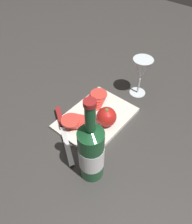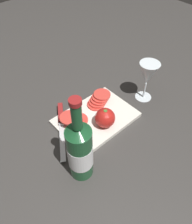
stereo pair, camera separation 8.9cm
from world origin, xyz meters
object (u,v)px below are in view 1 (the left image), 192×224
object	(u,v)px
whole_tomato	(107,117)
tomato_slice_stack_near	(96,99)
wine_glass	(141,70)
wine_bottle	(91,153)
tomato_slice_stack_far	(75,121)
knife	(61,122)

from	to	relation	value
whole_tomato	tomato_slice_stack_near	bearing A→B (deg)	58.74
wine_glass	whole_tomato	world-z (taller)	wine_glass
wine_bottle	tomato_slice_stack_near	xyz separation A→B (m)	(0.26, 0.20, -0.09)
wine_bottle	tomato_slice_stack_far	distance (m)	0.23
wine_glass	whole_tomato	distance (m)	0.27
wine_bottle	tomato_slice_stack_near	size ratio (longest dim) A/B	2.99
wine_bottle	knife	xyz separation A→B (m)	(0.08, 0.23, -0.10)
whole_tomato	knife	world-z (taller)	whole_tomato
tomato_slice_stack_near	tomato_slice_stack_far	xyz separation A→B (m)	(-0.15, -0.02, 0.00)
knife	tomato_slice_stack_near	distance (m)	0.19
wine_glass	whole_tomato	size ratio (longest dim) A/B	2.28
tomato_slice_stack_far	wine_glass	bearing A→B (deg)	-13.16
wine_glass	whole_tomato	xyz separation A→B (m)	(-0.26, -0.01, -0.07)
tomato_slice_stack_far	knife	bearing A→B (deg)	123.24
wine_glass	wine_bottle	bearing A→B (deg)	-167.46
knife	tomato_slice_stack_near	size ratio (longest dim) A/B	2.17
whole_tomato	tomato_slice_stack_near	world-z (taller)	whole_tomato
wine_bottle	wine_glass	bearing A→B (deg)	12.54
whole_tomato	tomato_slice_stack_far	bearing A→B (deg)	132.33
whole_tomato	tomato_slice_stack_near	size ratio (longest dim) A/B	0.71
knife	tomato_slice_stack_far	world-z (taller)	tomato_slice_stack_far
whole_tomato	tomato_slice_stack_far	xyz separation A→B (m)	(-0.08, 0.09, -0.02)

